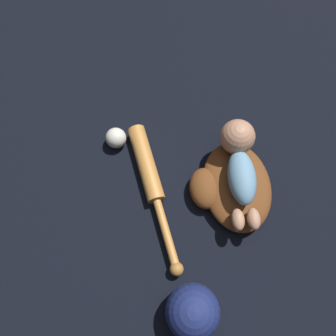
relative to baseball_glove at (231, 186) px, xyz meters
The scene contains 6 objects.
ground_plane 0.05m from the baseball_glove, 60.76° to the left, with size 6.00×6.00×0.00m, color black.
baseball_glove is the anchor object (origin of this frame).
baby_figure 0.11m from the baseball_glove, 19.18° to the right, with size 0.37×0.12×0.12m.
baseball_bat 0.28m from the baseball_glove, 79.02° to the left, with size 0.54×0.16×0.06m.
baseball 0.45m from the baseball_glove, 61.18° to the left, with size 0.08×0.08×0.08m.
baseball_cap 0.43m from the baseball_glove, 155.31° to the left, with size 0.24×0.16×0.16m.
Camera 1 is at (-0.37, 0.23, 1.11)m, focal length 35.00 mm.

